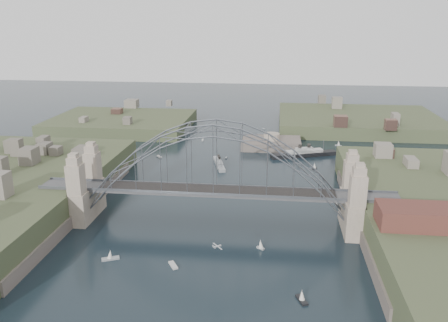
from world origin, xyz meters
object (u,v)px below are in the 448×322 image
ocean_liner (304,154)px  naval_cruiser_far (186,131)px  bridge (215,174)px  naval_cruiser_near (219,163)px  fort_island (271,148)px  wharf_shed (431,217)px

ocean_liner → naval_cruiser_far: bearing=147.4°
bridge → naval_cruiser_near: 46.84m
bridge → fort_island: bearing=80.3°
fort_island → naval_cruiser_far: bearing=151.2°
bridge → fort_island: size_ratio=3.82×
fort_island → naval_cruiser_far: 42.12m
fort_island → naval_cruiser_near: bearing=-124.1°
bridge → naval_cruiser_far: bearing=105.4°
ocean_liner → wharf_shed: bearing=-74.6°
bridge → naval_cruiser_near: (-4.84, 45.12, -11.60)m
ocean_liner → fort_island: bearing=137.5°
fort_island → naval_cruiser_far: size_ratio=1.60×
bridge → ocean_liner: (23.77, 59.22, -11.40)m
bridge → fort_island: 72.14m
naval_cruiser_near → ocean_liner: bearing=26.2°
fort_island → ocean_liner: 16.01m
wharf_shed → bridge: bearing=162.3°
naval_cruiser_near → naval_cruiser_far: size_ratio=1.13×
bridge → naval_cruiser_near: bearing=96.1°
naval_cruiser_near → wharf_shed: bearing=-50.4°
wharf_shed → ocean_liner: bearing=105.4°
fort_island → bridge: bearing=-99.7°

